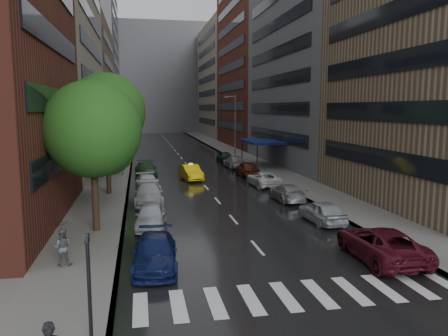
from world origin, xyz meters
The scene contains 19 objects.
ground centered at (0.00, 0.00, 0.00)m, with size 220.00×220.00×0.00m, color gray.
road centered at (0.00, 50.00, 0.01)m, with size 14.00×140.00×0.01m, color black.
sidewalk_left centered at (-9.00, 50.00, 0.07)m, with size 4.00×140.00×0.15m, color gray.
sidewalk_right centered at (9.00, 50.00, 0.07)m, with size 4.00×140.00×0.15m, color gray.
crosswalk centered at (0.20, -2.00, 0.01)m, with size 13.15×2.80×0.01m.
buildings_left centered at (-15.00, 58.79, 15.99)m, with size 8.00×108.00×38.00m.
buildings_right centered at (15.00, 56.70, 15.03)m, with size 8.05×109.10×36.00m.
building_far centered at (0.00, 118.00, 16.00)m, with size 40.00×14.00×32.00m, color slate.
tree_near centered at (-8.60, 8.53, 6.10)m, with size 5.59×5.59×8.92m.
tree_mid centered at (-8.60, 19.89, 6.99)m, with size 6.41×6.41×10.21m.
tree_far centered at (-8.60, 33.40, 6.10)m, with size 5.59×5.59×8.91m.
taxi centered at (-0.90, 26.57, 0.77)m, with size 1.64×4.69×1.55m, color yellow.
parked_cars_left centered at (-5.40, 16.64, 0.75)m, with size 2.40×32.10×1.60m.
parked_cars_right centered at (5.40, 19.20, 0.74)m, with size 2.88×44.65×1.60m.
ped_black_umbrella centered at (-9.57, 2.81, 1.38)m, with size 0.96×0.98×2.09m.
traffic_light centered at (-7.60, -4.22, 2.23)m, with size 0.18×0.15×3.45m.
street_lamp_left centered at (-7.72, 30.00, 4.89)m, with size 1.74×0.22×9.00m.
street_lamp_right centered at (7.72, 45.00, 4.89)m, with size 1.74×0.22×9.00m.
awning centered at (8.98, 35.00, 3.13)m, with size 4.00×8.00×3.12m.
Camera 1 is at (-5.96, -17.49, 7.34)m, focal length 35.00 mm.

